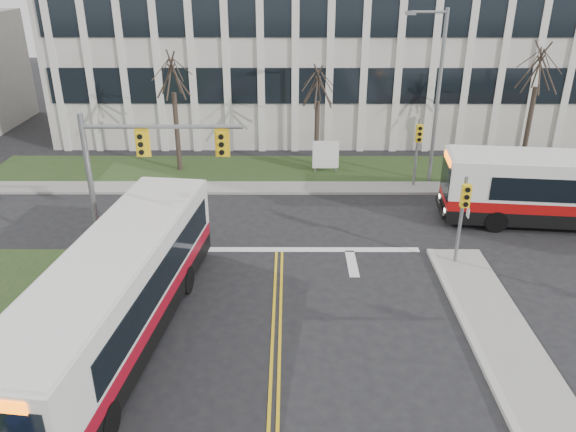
# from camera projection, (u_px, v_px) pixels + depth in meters

# --- Properties ---
(ground) EXTENTS (120.00, 120.00, 0.00)m
(ground) POSITION_uv_depth(u_px,v_px,m) (275.00, 380.00, 16.63)
(ground) COLOR black
(ground) RESTS_ON ground
(sidewalk_cross) EXTENTS (44.00, 1.60, 0.14)m
(sidewalk_cross) POSITION_uv_depth(u_px,v_px,m) (374.00, 188.00, 30.41)
(sidewalk_cross) COLOR #9E9B93
(sidewalk_cross) RESTS_ON ground
(building_lawn) EXTENTS (44.00, 5.00, 0.12)m
(building_lawn) POSITION_uv_depth(u_px,v_px,m) (367.00, 170.00, 32.96)
(building_lawn) COLOR #26411C
(building_lawn) RESTS_ON ground
(office_building) EXTENTS (40.00, 16.00, 12.00)m
(office_building) POSITION_uv_depth(u_px,v_px,m) (351.00, 39.00, 41.39)
(office_building) COLOR silver
(office_building) RESTS_ON ground
(mast_arm_signal) EXTENTS (6.11, 0.38, 6.20)m
(mast_arm_signal) POSITION_uv_depth(u_px,v_px,m) (131.00, 164.00, 21.38)
(mast_arm_signal) COLOR slate
(mast_arm_signal) RESTS_ON ground
(signal_pole_near) EXTENTS (0.34, 0.39, 3.80)m
(signal_pole_near) POSITION_uv_depth(u_px,v_px,m) (463.00, 209.00, 21.84)
(signal_pole_near) COLOR slate
(signal_pole_near) RESTS_ON ground
(signal_pole_far) EXTENTS (0.34, 0.39, 3.80)m
(signal_pole_far) POSITION_uv_depth(u_px,v_px,m) (418.00, 144.00, 29.57)
(signal_pole_far) COLOR slate
(signal_pole_far) RESTS_ON ground
(streetlight) EXTENTS (2.15, 0.25, 9.20)m
(streetlight) POSITION_uv_depth(u_px,v_px,m) (435.00, 89.00, 29.17)
(streetlight) COLOR slate
(streetlight) RESTS_ON ground
(directory_sign) EXTENTS (1.50, 0.12, 2.00)m
(directory_sign) POSITION_uv_depth(u_px,v_px,m) (326.00, 155.00, 32.05)
(directory_sign) COLOR slate
(directory_sign) RESTS_ON ground
(tree_left) EXTENTS (1.80, 1.80, 7.70)m
(tree_left) POSITION_uv_depth(u_px,v_px,m) (172.00, 76.00, 30.71)
(tree_left) COLOR #42352B
(tree_left) RESTS_ON ground
(tree_mid) EXTENTS (1.80, 1.80, 6.82)m
(tree_mid) POSITION_uv_depth(u_px,v_px,m) (318.00, 87.00, 31.13)
(tree_mid) COLOR #42352B
(tree_mid) RESTS_ON ground
(tree_right) EXTENTS (1.80, 1.80, 8.25)m
(tree_right) POSITION_uv_depth(u_px,v_px,m) (539.00, 69.00, 30.50)
(tree_right) COLOR #42352B
(tree_right) RESTS_ON ground
(bus_main) EXTENTS (4.20, 12.69, 3.32)m
(bus_main) POSITION_uv_depth(u_px,v_px,m) (117.00, 297.00, 17.67)
(bus_main) COLOR silver
(bus_main) RESTS_ON ground
(newspaper_box_red) EXTENTS (0.54, 0.49, 0.95)m
(newspaper_box_red) POSITION_uv_depth(u_px,v_px,m) (1.00, 416.00, 14.68)
(newspaper_box_red) COLOR maroon
(newspaper_box_red) RESTS_ON ground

